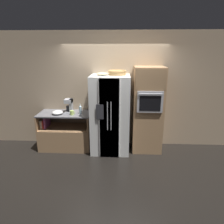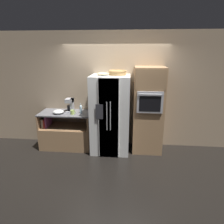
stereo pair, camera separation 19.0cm
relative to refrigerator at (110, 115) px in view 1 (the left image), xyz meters
name	(u,v)px [view 1 (the left image)]	position (x,y,z in m)	size (l,w,h in m)	color
ground_plane	(114,150)	(0.09, -0.03, -0.91)	(20.00, 20.00, 0.00)	black
wall_back	(115,91)	(0.09, 0.42, 0.49)	(12.00, 0.06, 2.80)	tan
counter_left	(66,135)	(-1.12, 0.07, -0.58)	(1.25, 0.63, 0.91)	#A87F56
refrigerator	(110,115)	(0.00, 0.00, 0.00)	(0.89, 0.80, 1.82)	white
wall_oven	(148,110)	(0.88, 0.09, 0.10)	(0.68, 0.66, 2.01)	#A87F56
wicker_basket	(117,72)	(0.15, 0.10, 0.97)	(0.41, 0.41, 0.11)	tan
fruit_bowl	(102,74)	(-0.18, 0.04, 0.94)	(0.25, 0.25, 0.06)	beige
bottle_tall	(80,109)	(-0.72, 0.06, 0.10)	(0.06, 0.06, 0.24)	silver
mug	(72,113)	(-0.89, -0.06, 0.05)	(0.13, 0.09, 0.10)	#B2D166
mixing_bowl	(57,112)	(-1.24, -0.03, 0.04)	(0.26, 0.26, 0.09)	white
coffee_maker	(70,105)	(-0.99, 0.14, 0.18)	(0.18, 0.20, 0.33)	#B2B2B7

